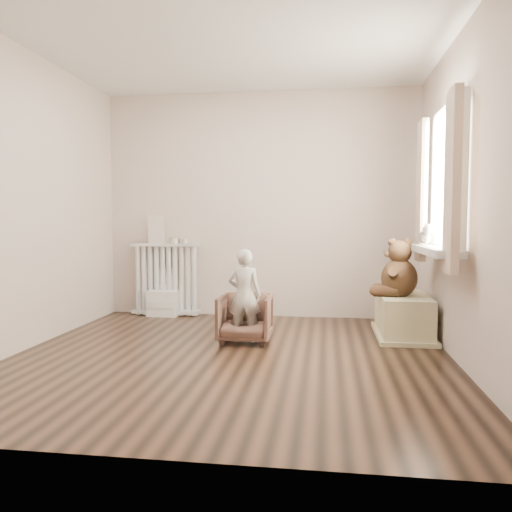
# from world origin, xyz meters

# --- Properties ---
(floor) EXTENTS (3.60, 3.60, 0.01)m
(floor) POSITION_xyz_m (0.00, 0.00, 0.00)
(floor) COLOR black
(floor) RESTS_ON ground
(ceiling) EXTENTS (3.60, 3.60, 0.01)m
(ceiling) POSITION_xyz_m (0.00, 0.00, 2.60)
(ceiling) COLOR white
(ceiling) RESTS_ON ground
(back_wall) EXTENTS (3.60, 0.02, 2.60)m
(back_wall) POSITION_xyz_m (0.00, 1.80, 1.30)
(back_wall) COLOR beige
(back_wall) RESTS_ON ground
(front_wall) EXTENTS (3.60, 0.02, 2.60)m
(front_wall) POSITION_xyz_m (0.00, -1.80, 1.30)
(front_wall) COLOR beige
(front_wall) RESTS_ON ground
(left_wall) EXTENTS (0.02, 3.60, 2.60)m
(left_wall) POSITION_xyz_m (-1.80, 0.00, 1.30)
(left_wall) COLOR beige
(left_wall) RESTS_ON ground
(right_wall) EXTENTS (0.02, 3.60, 2.60)m
(right_wall) POSITION_xyz_m (1.80, 0.00, 1.30)
(right_wall) COLOR beige
(right_wall) RESTS_ON ground
(window) EXTENTS (0.03, 0.90, 1.10)m
(window) POSITION_xyz_m (1.76, 0.30, 1.45)
(window) COLOR white
(window) RESTS_ON right_wall
(window_sill) EXTENTS (0.22, 1.10, 0.06)m
(window_sill) POSITION_xyz_m (1.67, 0.30, 0.87)
(window_sill) COLOR silver
(window_sill) RESTS_ON right_wall
(curtain_left) EXTENTS (0.06, 0.26, 1.30)m
(curtain_left) POSITION_xyz_m (1.65, -0.27, 1.39)
(curtain_left) COLOR beige
(curtain_left) RESTS_ON right_wall
(curtain_right) EXTENTS (0.06, 0.26, 1.30)m
(curtain_right) POSITION_xyz_m (1.65, 0.87, 1.39)
(curtain_right) COLOR beige
(curtain_right) RESTS_ON right_wall
(radiator) EXTENTS (0.81, 0.15, 0.85)m
(radiator) POSITION_xyz_m (-1.10, 1.68, 0.39)
(radiator) COLOR silver
(radiator) RESTS_ON floor
(paper_doll) EXTENTS (0.20, 0.02, 0.33)m
(paper_doll) POSITION_xyz_m (-1.21, 1.68, 1.01)
(paper_doll) COLOR beige
(paper_doll) RESTS_ON radiator
(tin_a) EXTENTS (0.11, 0.11, 0.07)m
(tin_a) POSITION_xyz_m (-0.99, 1.68, 0.88)
(tin_a) COLOR #A59E8C
(tin_a) RESTS_ON radiator
(tin_b) EXTENTS (0.10, 0.10, 0.06)m
(tin_b) POSITION_xyz_m (-0.87, 1.68, 0.88)
(tin_b) COLOR #A59E8C
(tin_b) RESTS_ON radiator
(toy_vanity) EXTENTS (0.35, 0.25, 0.55)m
(toy_vanity) POSITION_xyz_m (-1.11, 1.65, 0.28)
(toy_vanity) COLOR silver
(toy_vanity) RESTS_ON floor
(armchair) EXTENTS (0.47, 0.49, 0.44)m
(armchair) POSITION_xyz_m (0.04, 0.51, 0.22)
(armchair) COLOR brown
(armchair) RESTS_ON floor
(child) EXTENTS (0.31, 0.20, 0.84)m
(child) POSITION_xyz_m (0.04, 0.46, 0.44)
(child) COLOR beige
(child) RESTS_ON armchair
(toy_bench) EXTENTS (0.45, 0.86, 0.40)m
(toy_bench) POSITION_xyz_m (1.52, 0.95, 0.20)
(toy_bench) COLOR beige
(toy_bench) RESTS_ON floor
(teddy_bear) EXTENTS (0.49, 0.41, 0.54)m
(teddy_bear) POSITION_xyz_m (1.46, 0.87, 0.67)
(teddy_bear) COLOR #342012
(teddy_bear) RESTS_ON toy_bench
(plush_cat) EXTENTS (0.18, 0.25, 0.19)m
(plush_cat) POSITION_xyz_m (1.66, 0.64, 1.00)
(plush_cat) COLOR #68645A
(plush_cat) RESTS_ON window_sill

